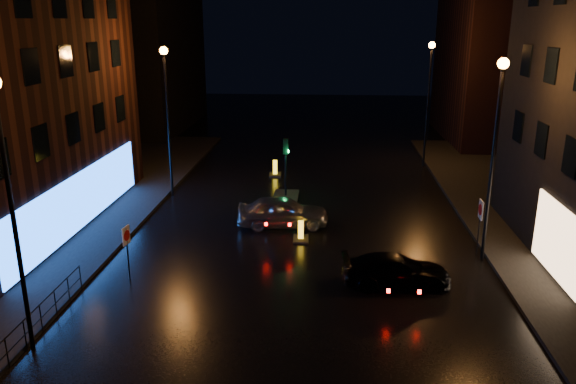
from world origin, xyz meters
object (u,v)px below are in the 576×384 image
Objects in this scene: bollard_far at (275,172)px; road_sign_left at (127,240)px; dark_sedan at (396,271)px; silver_hatchback at (283,212)px; road_sign_right at (480,214)px; bollard_near at (301,236)px; traffic_signal at (286,189)px.

road_sign_left is at bearing -108.91° from bollard_far.
dark_sedan reaches higher than bollard_far.
road_sign_right is at bearing -114.22° from silver_hatchback.
dark_sedan is at bearing -72.08° from bollard_far.
road_sign_left is (-5.51, -6.31, 0.88)m from silver_hatchback.
bollard_near is 11.32m from bollard_far.
road_sign_left is 0.89× the size of road_sign_right.
bollard_near is 8.06m from road_sign_left.
dark_sedan is 1.69× the size of road_sign_right.
road_sign_right is at bearing -10.90° from bollard_near.
road_sign_left is (-6.49, -4.56, 1.44)m from bollard_near.
dark_sedan is at bearing 10.20° from road_sign_left.
bollard_far is at bearing -50.75° from road_sign_right.
road_sign_left is at bearing 13.75° from road_sign_right.
road_sign_left reaches higher than bollard_near.
road_sign_left reaches higher than silver_hatchback.
silver_hatchback is 1.07× the size of dark_sedan.
silver_hatchback is 2.03× the size of road_sign_left.
road_sign_right reaches higher than bollard_far.
traffic_signal is 2.86× the size of bollard_far.
road_sign_right is (9.95, -12.20, 1.62)m from bollard_far.
road_sign_right is at bearing 22.56° from road_sign_left.
silver_hatchback is at bearing 57.75° from road_sign_left.
bollard_far is (-2.26, 11.09, 0.02)m from bollard_near.
road_sign_right reaches higher than road_sign_left.
silver_hatchback is 3.67× the size of bollard_far.
traffic_signal is 11.87m from dark_sedan.
bollard_near is at bearing 43.97° from road_sign_left.
traffic_signal is 1.40× the size of road_sign_right.
traffic_signal is 0.78× the size of silver_hatchback.
road_sign_left is (-5.30, -10.97, 1.14)m from traffic_signal.
traffic_signal reaches higher than road_sign_right.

